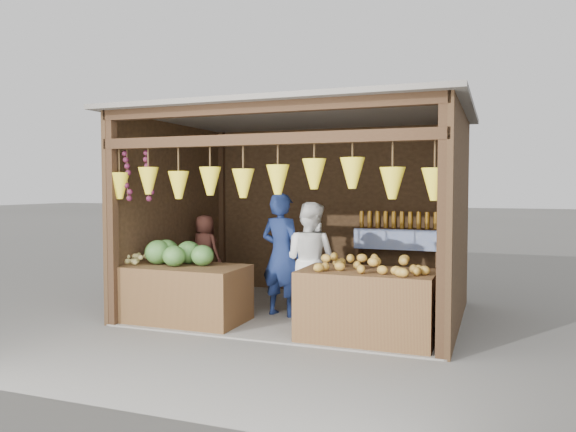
{
  "coord_description": "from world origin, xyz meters",
  "views": [
    {
      "loc": [
        2.43,
        -7.03,
        1.69
      ],
      "look_at": [
        -0.17,
        -0.1,
        1.3
      ],
      "focal_mm": 35.0,
      "sensor_mm": 36.0,
      "label": 1
    }
  ],
  "objects_px": {
    "counter_right": "(367,306)",
    "vendor_seated": "(205,249)",
    "man_standing": "(281,255)",
    "woman_standing": "(310,260)",
    "counter_left": "(181,294)"
  },
  "relations": [
    {
      "from": "counter_right",
      "to": "vendor_seated",
      "type": "distance_m",
      "value": 3.0
    },
    {
      "from": "vendor_seated",
      "to": "man_standing",
      "type": "bearing_deg",
      "value": 172.41
    },
    {
      "from": "counter_right",
      "to": "vendor_seated",
      "type": "height_order",
      "value": "vendor_seated"
    },
    {
      "from": "man_standing",
      "to": "counter_right",
      "type": "bearing_deg",
      "value": 163.23
    },
    {
      "from": "counter_right",
      "to": "woman_standing",
      "type": "relative_size",
      "value": 0.98
    },
    {
      "from": "man_standing",
      "to": "woman_standing",
      "type": "relative_size",
      "value": 1.08
    },
    {
      "from": "man_standing",
      "to": "counter_left",
      "type": "bearing_deg",
      "value": 46.08
    },
    {
      "from": "counter_left",
      "to": "vendor_seated",
      "type": "bearing_deg",
      "value": 105.66
    },
    {
      "from": "counter_left",
      "to": "man_standing",
      "type": "bearing_deg",
      "value": 33.41
    },
    {
      "from": "woman_standing",
      "to": "vendor_seated",
      "type": "relative_size",
      "value": 1.47
    },
    {
      "from": "man_standing",
      "to": "woman_standing",
      "type": "xyz_separation_m",
      "value": [
        0.36,
        0.07,
        -0.06
      ]
    },
    {
      "from": "counter_left",
      "to": "counter_right",
      "type": "distance_m",
      "value": 2.36
    },
    {
      "from": "man_standing",
      "to": "vendor_seated",
      "type": "bearing_deg",
      "value": -7.22
    },
    {
      "from": "woman_standing",
      "to": "counter_right",
      "type": "bearing_deg",
      "value": 150.06
    },
    {
      "from": "man_standing",
      "to": "woman_standing",
      "type": "distance_m",
      "value": 0.37
    }
  ]
}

